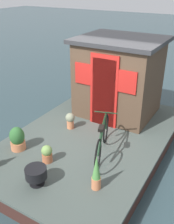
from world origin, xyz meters
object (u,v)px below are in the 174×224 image
Objects in this scene: charcoal_grill at (36,173)px; bicycle at (102,140)px; potted_plant_ivy at (70,120)px; potted_plant_geranium at (96,173)px; houseboat_cabin at (119,77)px; potted_plant_thyme at (17,139)px; potted_plant_mint at (47,154)px.

bicycle is at bearing -23.13° from charcoal_grill.
potted_plant_geranium reaches higher than potted_plant_ivy.
potted_plant_ivy is 0.58× the size of potted_plant_geranium.
houseboat_cabin is 2.14m from bicycle.
potted_plant_thyme is (-1.31, 0.47, 0.02)m from potted_plant_ivy.
potted_plant_ivy is 1.39m from potted_plant_thyme.
houseboat_cabin reaches higher than charcoal_grill.
charcoal_grill is (-0.63, -1.06, -0.02)m from potted_plant_thyme.
potted_plant_thyme reaches higher than potted_plant_mint.
bicycle is 3.02× the size of potted_plant_thyme.
charcoal_grill is (-3.33, 0.02, -0.78)m from houseboat_cabin.
potted_plant_geranium is (-0.15, -1.21, 0.14)m from potted_plant_mint.
houseboat_cabin is 1.33× the size of bicycle.
houseboat_cabin is 3.42m from charcoal_grill.
potted_plant_mint is at bearing 174.47° from houseboat_cabin.
bicycle is at bearing -115.55° from potted_plant_ivy.
potted_plant_mint reaches higher than charcoal_grill.
charcoal_grill is at bearing 179.63° from houseboat_cabin.
potted_plant_mint is at bearing -165.51° from potted_plant_ivy.
bicycle is at bearing -65.62° from potted_plant_thyme.
potted_plant_geranium is (-1.49, -1.55, 0.10)m from potted_plant_ivy.
potted_plant_mint is (-0.03, -0.82, -0.06)m from potted_plant_thyme.
houseboat_cabin is 4.01× the size of potted_plant_thyme.
potted_plant_thyme is 2.03m from potted_plant_geranium.
charcoal_grill is (-0.60, -0.24, 0.05)m from potted_plant_mint.
houseboat_cabin reaches higher than bicycle.
potted_plant_mint is 0.53× the size of potted_plant_geranium.
bicycle is at bearing -47.06° from potted_plant_mint.
potted_plant_ivy is (0.56, 1.18, -0.14)m from bicycle.
potted_plant_mint is 1.22m from potted_plant_geranium.
potted_plant_thyme is 0.82m from potted_plant_mint.
potted_plant_ivy is at bearing 156.38° from houseboat_cabin.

